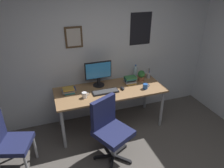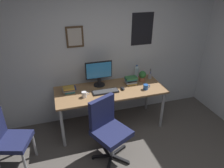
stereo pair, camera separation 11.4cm
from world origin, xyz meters
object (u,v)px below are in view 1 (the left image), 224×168
office_chair (109,127)px  coffee_mug_far (85,95)px  side_chair (8,141)px  book_stack_right (69,90)px  monitor (98,73)px  potted_plant (141,75)px  water_bottle (135,72)px  coffee_mug_near (145,86)px  keyboard (106,92)px  pen_cup (148,75)px  book_stack_left (130,80)px  computer_mouse (122,88)px

office_chair → coffee_mug_far: office_chair is taller
side_chair → book_stack_right: (0.91, 0.59, 0.29)m
monitor → potted_plant: monitor is taller
coffee_mug_far → water_bottle: bearing=21.6°
office_chair → coffee_mug_far: 0.65m
book_stack_right → potted_plant: bearing=1.1°
water_bottle → coffee_mug_near: size_ratio=2.10×
side_chair → keyboard: (1.48, 0.40, 0.25)m
office_chair → pen_cup: size_ratio=4.75×
office_chair → pen_cup: bearing=39.4°
potted_plant → book_stack_left: size_ratio=0.95×
monitor → potted_plant: 0.80m
coffee_mug_far → potted_plant: size_ratio=0.60×
coffee_mug_near → book_stack_right: 1.27m
monitor → water_bottle: size_ratio=1.82×
office_chair → book_stack_left: (0.64, 0.77, 0.28)m
water_bottle → computer_mouse: bearing=-138.2°
water_bottle → potted_plant: 0.17m
potted_plant → pen_cup: (0.18, 0.06, -0.05)m
side_chair → computer_mouse: size_ratio=7.95×
office_chair → water_bottle: water_bottle is taller
coffee_mug_far → book_stack_left: book_stack_left is taller
computer_mouse → water_bottle: size_ratio=0.44×
side_chair → water_bottle: (2.18, 0.77, 0.35)m
water_bottle → pen_cup: (0.23, -0.10, -0.05)m
computer_mouse → book_stack_right: 0.88m
office_chair → keyboard: bearing=77.4°
keyboard → book_stack_right: bearing=162.0°
office_chair → monitor: monitor is taller
office_chair → keyboard: 0.66m
coffee_mug_near → potted_plant: potted_plant is taller
coffee_mug_far → book_stack_right: (-0.21, 0.23, -0.00)m
pen_cup → book_stack_left: bearing=-166.2°
coffee_mug_far → book_stack_right: 0.31m
coffee_mug_far → potted_plant: 1.13m
office_chair → water_bottle: 1.32m
keyboard → book_stack_left: bearing=18.3°
side_chair → book_stack_right: size_ratio=3.93×
potted_plant → book_stack_left: (-0.23, -0.04, -0.04)m
water_bottle → coffee_mug_near: bearing=-93.0°
office_chair → potted_plant: bearing=42.7°
coffee_mug_near → potted_plant: bearing=77.2°
side_chair → coffee_mug_far: (1.12, 0.35, 0.29)m
coffee_mug_near → computer_mouse: bearing=164.2°
coffee_mug_far → book_stack_left: (0.87, 0.22, 0.02)m
water_bottle → book_stack_right: size_ratio=1.13×
coffee_mug_far → office_chair: bearing=-68.0°
monitor → coffee_mug_far: (-0.32, -0.33, -0.19)m
keyboard → book_stack_right: size_ratio=1.93×
side_chair → book_stack_right: side_chair is taller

